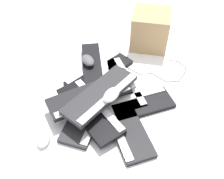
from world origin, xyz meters
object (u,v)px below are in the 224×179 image
Objects in this scene: keyboard_5 at (90,110)px; cardboard_box at (150,29)px; keyboard_0 at (99,72)px; keyboard_1 at (89,111)px; keyboard_8 at (101,94)px; mouse_0 at (131,83)px; keyboard_6 at (90,96)px; mouse_2 at (113,77)px; mouse_4 at (88,60)px; mouse_1 at (118,72)px; keyboard_2 at (125,123)px; mouse_5 at (111,95)px; mouse_3 at (43,138)px; mouse_6 at (115,77)px; keyboard_4 at (120,83)px; keyboard_7 at (96,66)px; keyboard_3 at (133,106)px.

keyboard_5 is 1.81× the size of cardboard_box.
keyboard_0 is 0.31m from keyboard_1.
keyboard_8 is 4.19× the size of mouse_0.
keyboard_5 is at bearing -10.85° from mouse_0.
keyboard_6 reaches higher than keyboard_5.
mouse_4 reaches higher than mouse_2.
keyboard_8 is (0.01, -0.08, 0.06)m from keyboard_5.
mouse_1 is at bearing 167.30° from mouse_2.
mouse_1 is at bearing -148.99° from keyboard_0.
mouse_2 is at bearing -76.52° from mouse_0.
keyboard_2 is at bearing 34.71° from mouse_2.
cardboard_box is (0.15, -0.45, 0.07)m from mouse_2.
mouse_5 is at bearing -3.07° from mouse_4.
keyboard_0 is 4.09× the size of mouse_3.
mouse_0 is at bearing -92.42° from keyboard_1.
keyboard_6 is 4.19× the size of mouse_5.
keyboard_8 is at bearing 5.24° from mouse_2.
mouse_4 is at bearing 29.72° from mouse_6.
keyboard_7 is (0.19, 0.04, 0.03)m from keyboard_4.
mouse_1 reaches higher than keyboard_3.
keyboard_3 is at bearing -61.71° from keyboard_2.
cardboard_box is (0.25, -0.61, 0.02)m from keyboard_8.
mouse_3 reaches higher than keyboard_4.
mouse_2 is at bearing 34.14° from keyboard_4.
mouse_4 is (0.29, 0.09, 0.03)m from mouse_0.
keyboard_8 reaches higher than keyboard_3.
mouse_1 is 1.00× the size of mouse_5.
keyboard_0 and keyboard_4 have the same top height.
keyboard_2 is at bearing 101.14° from mouse_3.
mouse_2 is (0.28, -0.15, 0.04)m from keyboard_2.
keyboard_7 is 4.10× the size of mouse_3.
mouse_2 is 1.00× the size of mouse_4.
keyboard_2 is (-0.39, 0.14, 0.00)m from keyboard_0.
keyboard_0 is 4.09× the size of mouse_5.
keyboard_7 is at bearing 89.52° from cardboard_box.
keyboard_4 is 1.04× the size of keyboard_5.
keyboard_3 is 0.49m from mouse_3.
mouse_1 is at bearing -70.11° from keyboard_1.
mouse_0 is at bearing -143.47° from mouse_6.
keyboard_1 is 0.97× the size of keyboard_3.
keyboard_3 is 0.19m from keyboard_4.
keyboard_4 is at bearing -36.37° from keyboard_2.
keyboard_2 is at bearing 118.29° from keyboard_3.
mouse_6 is (0.10, -0.26, 0.01)m from keyboard_5.
keyboard_5 is at bearing -21.08° from mouse_4.
keyboard_7 is 0.36m from mouse_5.
mouse_6 reaches higher than keyboard_0.
mouse_6 is at bearing 28.74° from mouse_4.
mouse_4 is at bearing -23.00° from keyboard_8.
mouse_1 is at bearing -102.92° from mouse_0.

